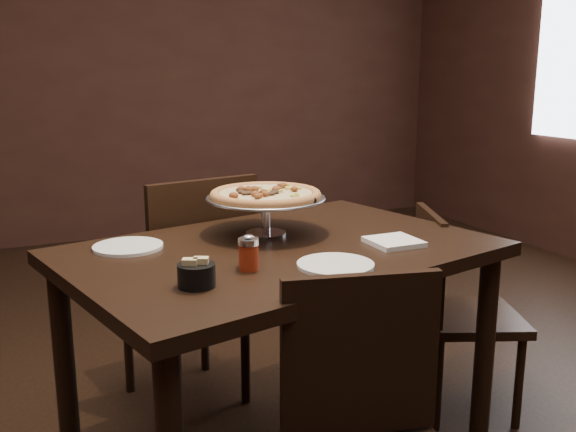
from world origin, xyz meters
name	(u,v)px	position (x,y,z in m)	size (l,w,h in m)	color
room	(302,65)	(0.06, 0.03, 1.40)	(6.04, 7.04, 2.84)	black
dining_table	(280,279)	(-0.07, -0.10, 0.72)	(1.50, 1.17, 0.83)	black
pizza_stand	(266,195)	(-0.06, 0.06, 0.97)	(0.41, 0.41, 0.17)	silver
parmesan_shaker	(247,251)	(-0.24, -0.26, 0.88)	(0.05, 0.05, 0.09)	#F9F1C2
pepper_flake_shaker	(249,253)	(-0.25, -0.29, 0.88)	(0.06, 0.06, 0.10)	maroon
packet_caddy	(196,274)	(-0.43, -0.37, 0.86)	(0.10, 0.10, 0.08)	black
napkin_stack	(394,242)	(0.28, -0.23, 0.84)	(0.16, 0.16, 0.02)	white
plate_left	(128,247)	(-0.53, 0.08, 0.84)	(0.22, 0.22, 0.01)	white
plate_near	(335,265)	(-0.01, -0.37, 0.84)	(0.22, 0.22, 0.01)	white
serving_spatula	(314,199)	(0.08, -0.04, 0.97)	(0.14, 0.14, 0.02)	silver
chair_far	(191,283)	(-0.21, 0.50, 0.54)	(0.54, 0.54, 0.98)	black
chair_side	(454,304)	(0.75, 0.03, 0.46)	(0.51, 0.51, 0.84)	black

